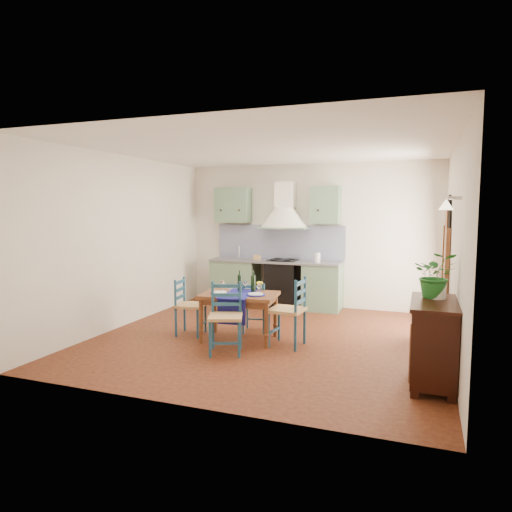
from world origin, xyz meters
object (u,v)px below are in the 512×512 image
Objects in this scene: sideboard at (433,339)px; potted_plant at (436,275)px; dining_table at (239,299)px; chair_near at (226,317)px.

potted_plant is (0.00, 0.20, 0.69)m from sideboard.
sideboard is (2.64, -0.86, -0.11)m from dining_table.
dining_table is 2.22× the size of potted_plant.
dining_table is 0.62m from chair_near.
chair_near is (0.05, -0.61, -0.13)m from dining_table.
dining_table is 2.78m from sideboard.
dining_table is 1.22× the size of chair_near.
chair_near is 2.61m from sideboard.
dining_table is at bearing 94.66° from chair_near.
chair_near is at bearing 174.48° from sideboard.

